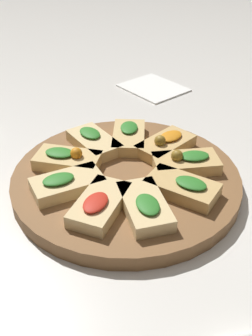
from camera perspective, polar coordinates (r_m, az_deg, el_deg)
name	(u,v)px	position (r m, az deg, el deg)	size (l,w,h in m)	color
ground_plane	(126,185)	(0.61, 0.00, -2.49)	(3.00, 3.00, 0.00)	silver
serving_board	(126,179)	(0.60, 0.00, -1.63)	(0.34, 0.34, 0.02)	brown
focaccia_slice_0	(68,159)	(0.61, -8.46, 1.23)	(0.11, 0.09, 0.03)	#DBB775
focaccia_slice_1	(67,184)	(0.56, -8.58, -2.28)	(0.09, 0.11, 0.03)	#E5C689
focaccia_slice_2	(100,204)	(0.52, -3.85, -5.27)	(0.08, 0.11, 0.03)	#E5C689
focaccia_slice_3	(145,206)	(0.52, 2.74, -5.51)	(0.11, 0.10, 0.03)	#E5C689
focaccia_slice_4	(183,187)	(0.55, 8.22, -2.78)	(0.11, 0.07, 0.03)	tan
focaccia_slice_5	(186,162)	(0.61, 8.70, 0.81)	(0.11, 0.11, 0.03)	tan
focaccia_slice_6	(166,145)	(0.65, 5.76, 3.41)	(0.06, 0.10, 0.03)	tan
focaccia_slice_7	(129,137)	(0.67, 0.40, 4.57)	(0.10, 0.11, 0.03)	#DBB775
focaccia_slice_8	(94,142)	(0.65, -4.71, 3.82)	(0.11, 0.08, 0.03)	#E5C689
napkin_stack	(153,87)	(0.94, 3.99, 11.63)	(0.14, 0.12, 0.01)	white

